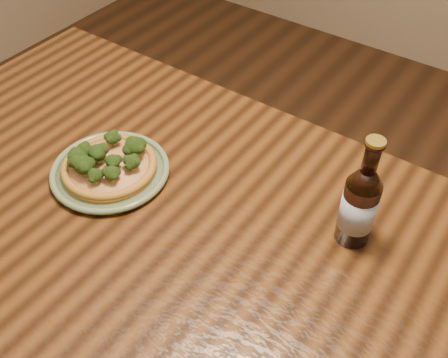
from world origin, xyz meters
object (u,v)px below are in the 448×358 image
Objects in this scene: table at (194,269)px; beer_bottle at (359,205)px; pizza at (108,164)px; plate at (110,171)px.

beer_bottle is at bearing 37.06° from table.
pizza is at bearing -148.33° from beer_bottle.
table is 0.36m from beer_bottle.
plate is 1.06× the size of beer_bottle.
beer_bottle is (0.24, 0.18, 0.18)m from table.
table is 7.92× the size of pizza.
beer_bottle reaches higher than table.
table is at bearing -9.38° from pizza.
pizza reaches higher than plate.
pizza is (-0.00, -0.00, 0.02)m from plate.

